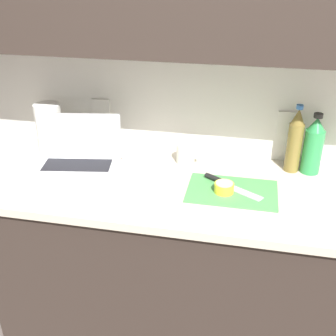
# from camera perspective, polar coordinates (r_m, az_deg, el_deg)

# --- Properties ---
(wall_back) EXTENTS (5.20, 0.38, 2.60)m
(wall_back) POSITION_cam_1_polar(r_m,az_deg,el_deg) (1.77, 13.55, 19.36)
(wall_back) COLOR white
(wall_back) RESTS_ON ground_plane
(counter_unit) EXTENTS (2.23, 0.64, 0.91)m
(counter_unit) POSITION_cam_1_polar(r_m,az_deg,el_deg) (2.01, 10.77, -14.22)
(counter_unit) COLOR #332823
(counter_unit) RESTS_ON ground_plane
(laptop) EXTENTS (0.40, 0.27, 0.23)m
(laptop) POSITION_cam_1_polar(r_m,az_deg,el_deg) (1.94, -12.03, 1.84)
(laptop) COLOR silver
(laptop) RESTS_ON counter_unit
(cutting_board) EXTENTS (0.36, 0.24, 0.01)m
(cutting_board) POSITION_cam_1_polar(r_m,az_deg,el_deg) (1.73, 8.68, -3.14)
(cutting_board) COLOR #4C9E51
(cutting_board) RESTS_ON counter_unit
(knife) EXTENTS (0.25, 0.17, 0.02)m
(knife) POSITION_cam_1_polar(r_m,az_deg,el_deg) (1.76, 7.46, -1.93)
(knife) COLOR silver
(knife) RESTS_ON cutting_board
(lemon_half_cut) EXTENTS (0.08, 0.08, 0.04)m
(lemon_half_cut) POSITION_cam_1_polar(r_m,az_deg,el_deg) (1.70, 7.60, -2.64)
(lemon_half_cut) COLOR yellow
(lemon_half_cut) RESTS_ON cutting_board
(bottle_green_soda) EXTENTS (0.08, 0.08, 0.27)m
(bottle_green_soda) POSITION_cam_1_polar(r_m,az_deg,el_deg) (1.91, 19.07, 2.84)
(bottle_green_soda) COLOR #2D934C
(bottle_green_soda) RESTS_ON counter_unit
(bottle_oil_tall) EXTENTS (0.06, 0.06, 0.30)m
(bottle_oil_tall) POSITION_cam_1_polar(r_m,az_deg,el_deg) (1.90, 16.79, 3.50)
(bottle_oil_tall) COLOR olive
(bottle_oil_tall) RESTS_ON counter_unit
(measuring_cup) EXTENTS (0.10, 0.08, 0.09)m
(measuring_cup) POSITION_cam_1_polar(r_m,az_deg,el_deg) (1.93, 2.40, 2.03)
(measuring_cup) COLOR silver
(measuring_cup) RESTS_ON counter_unit
(paper_towel_roll) EXTENTS (0.13, 0.13, 0.23)m
(paper_towel_roll) POSITION_cam_1_polar(r_m,az_deg,el_deg) (2.10, -15.75, 5.29)
(paper_towel_roll) COLOR white
(paper_towel_roll) RESTS_ON counter_unit
(dish_towel) EXTENTS (0.23, 0.17, 0.02)m
(dish_towel) POSITION_cam_1_polar(r_m,az_deg,el_deg) (1.59, -5.70, -5.41)
(dish_towel) COLOR white
(dish_towel) RESTS_ON counter_unit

